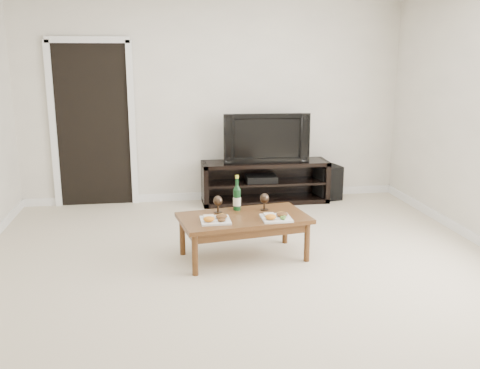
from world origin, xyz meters
name	(u,v)px	position (x,y,z in m)	size (l,w,h in m)	color
floor	(249,281)	(0.00, 0.00, 0.00)	(5.50, 5.50, 0.00)	beige
back_wall	(214,103)	(0.00, 2.77, 1.30)	(5.00, 0.04, 2.60)	beige
doorway	(93,126)	(-1.55, 2.73, 1.02)	(0.90, 0.02, 2.05)	black
media_console	(265,182)	(0.64, 2.50, 0.28)	(1.66, 0.45, 0.55)	black
television	(266,137)	(0.64, 2.50, 0.87)	(1.11, 0.15, 0.64)	black
av_receiver	(261,178)	(0.58, 2.48, 0.33)	(0.40, 0.30, 0.08)	black
subwoofer	(328,182)	(1.51, 2.53, 0.23)	(0.31, 0.31, 0.46)	black
coffee_table	(244,237)	(0.04, 0.55, 0.21)	(1.20, 0.66, 0.42)	#533517
plate_left	(215,218)	(-0.24, 0.42, 0.45)	(0.27, 0.27, 0.07)	white
plate_right	(276,216)	(0.33, 0.40, 0.45)	(0.27, 0.27, 0.07)	white
wine_bottle	(237,193)	(0.01, 0.76, 0.59)	(0.07, 0.07, 0.35)	#0E3316
goblet_left	(218,204)	(-0.19, 0.69, 0.51)	(0.09, 0.09, 0.17)	#32251B
goblet_right	(264,202)	(0.28, 0.71, 0.51)	(0.09, 0.09, 0.17)	#32251B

